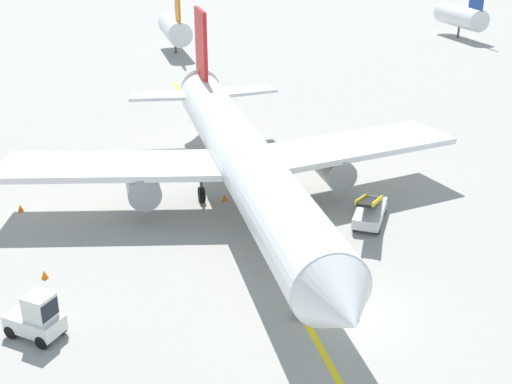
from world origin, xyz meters
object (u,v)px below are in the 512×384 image
Objects in this scene: baggage_tug_near_wing at (37,318)px; ground_crew_marshaller at (350,292)px; safety_cone_wingtip_right at (363,288)px; belt_loader_forward_hold at (370,211)px; safety_cone_nose_right at (20,208)px; ground_crew_wing_walker at (277,236)px; safety_cone_nose_left at (44,275)px; airliner at (241,155)px; safety_cone_wingtip_left at (225,197)px.

baggage_tug_near_wing is 13.59m from ground_crew_marshaller.
safety_cone_wingtip_right is (14.71, -0.24, -0.71)m from baggage_tug_near_wing.
ground_crew_marshaller is at bearing -6.26° from baggage_tug_near_wing.
ground_crew_marshaller is (-4.55, -8.04, 0.13)m from belt_loader_forward_hold.
safety_cone_nose_right is (-1.63, 13.43, -0.71)m from baggage_tug_near_wing.
ground_crew_marshaller is 1.00× the size of ground_crew_wing_walker.
belt_loader_forward_hold reaches higher than ground_crew_wing_walker.
ground_crew_marshaller is at bearing -134.09° from safety_cone_wingtip_right.
baggage_tug_near_wing is at bearing -90.67° from safety_cone_nose_left.
baggage_tug_near_wing is at bearing -83.08° from safety_cone_nose_right.
belt_loader_forward_hold is at bearing -31.01° from airliner.
airliner is 8.22m from belt_loader_forward_hold.
safety_cone_nose_left is (-11.81, 0.25, -0.69)m from ground_crew_wing_walker.
safety_cone_wingtip_right is (1.20, 1.24, -0.69)m from ground_crew_marshaller.
safety_cone_wingtip_left is (-0.77, 1.23, -3.20)m from airliner.
airliner reaches higher than safety_cone_wingtip_right.
baggage_tug_near_wing is 14.73m from safety_cone_wingtip_right.
airliner is at bearing 42.85° from baggage_tug_near_wing.
safety_cone_nose_left is (-18.00, -1.67, -0.56)m from belt_loader_forward_hold.
ground_crew_marshaller is at bearing -25.35° from safety_cone_nose_left.
airliner reaches higher than safety_cone_wingtip_left.
ground_crew_wing_walker is (11.87, 4.64, -0.02)m from baggage_tug_near_wing.
ground_crew_marshaller is 14.90m from safety_cone_nose_left.
safety_cone_wingtip_left is (12.25, -1.63, 0.00)m from safety_cone_nose_right.
belt_loader_forward_hold is at bearing -19.24° from safety_cone_nose_right.
belt_loader_forward_hold is 11.12× the size of safety_cone_wingtip_left.
safety_cone_nose_left is 1.00× the size of safety_cone_wingtip_left.
ground_crew_marshaller reaches higher than safety_cone_wingtip_right.
safety_cone_wingtip_right is at bearing -72.94° from airliner.
airliner is 13.07m from safety_cone_nose_left.
safety_cone_wingtip_left is 12.72m from safety_cone_wingtip_right.
safety_cone_wingtip_right is at bearing -59.83° from ground_crew_wing_walker.
ground_crew_marshaller is 13.61m from safety_cone_wingtip_left.
baggage_tug_near_wing is 19.21m from belt_loader_forward_hold.
safety_cone_wingtip_left is at bearing 33.18° from safety_cone_nose_left.
baggage_tug_near_wing is at bearing -160.04° from belt_loader_forward_hold.
belt_loader_forward_hold is 11.12× the size of safety_cone_nose_right.
belt_loader_forward_hold is 6.48m from ground_crew_wing_walker.
safety_cone_nose_right is 21.31m from safety_cone_wingtip_right.
safety_cone_nose_left is (0.06, 4.89, -0.71)m from baggage_tug_near_wing.
safety_cone_nose_left is at bearing -146.82° from safety_cone_wingtip_left.
baggage_tug_near_wing is 1.57× the size of ground_crew_marshaller.
belt_loader_forward_hold reaches higher than safety_cone_nose_left.
ground_crew_marshaller and ground_crew_wing_walker have the same top height.
ground_crew_marshaller is 3.86× the size of safety_cone_nose_left.
ground_crew_wing_walker is 3.86× the size of safety_cone_nose_left.
ground_crew_marshaller is at bearing -75.01° from ground_crew_wing_walker.
safety_cone_wingtip_right is at bearing -0.95° from baggage_tug_near_wing.
ground_crew_wing_walker is (-6.19, -1.92, 0.13)m from belt_loader_forward_hold.
ground_crew_marshaller is 21.26m from safety_cone_nose_right.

